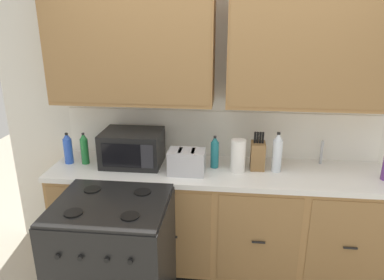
# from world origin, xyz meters

# --- Properties ---
(wall_unit) EXTENTS (3.86, 0.40, 2.50)m
(wall_unit) POSITION_xyz_m (0.00, 0.50, 1.67)
(wall_unit) COLOR silver
(wall_unit) RESTS_ON ground_plane
(counter_run) EXTENTS (2.69, 0.64, 0.94)m
(counter_run) POSITION_xyz_m (0.00, 0.30, 0.48)
(counter_run) COLOR black
(counter_run) RESTS_ON ground_plane
(stove_range) EXTENTS (0.76, 0.68, 0.95)m
(stove_range) POSITION_xyz_m (-0.68, -0.33, 0.47)
(stove_range) COLOR black
(stove_range) RESTS_ON ground_plane
(microwave) EXTENTS (0.48, 0.37, 0.28)m
(microwave) POSITION_xyz_m (-0.70, 0.34, 1.08)
(microwave) COLOR black
(microwave) RESTS_ON counter_run
(toaster) EXTENTS (0.28, 0.18, 0.19)m
(toaster) POSITION_xyz_m (-0.23, 0.20, 1.03)
(toaster) COLOR #B7B7BC
(toaster) RESTS_ON counter_run
(knife_block) EXTENTS (0.11, 0.14, 0.31)m
(knife_block) POSITION_xyz_m (0.32, 0.35, 1.05)
(knife_block) COLOR olive
(knife_block) RESTS_ON counter_run
(sink_faucet) EXTENTS (0.02, 0.02, 0.20)m
(sink_faucet) POSITION_xyz_m (0.85, 0.51, 1.04)
(sink_faucet) COLOR #B2B5BA
(sink_faucet) RESTS_ON counter_run
(paper_towel_roll) EXTENTS (0.12, 0.12, 0.26)m
(paper_towel_roll) POSITION_xyz_m (0.16, 0.28, 1.07)
(paper_towel_roll) COLOR white
(paper_towel_roll) RESTS_ON counter_run
(bottle_teal) EXTENTS (0.07, 0.07, 0.26)m
(bottle_teal) POSITION_xyz_m (-0.02, 0.34, 1.07)
(bottle_teal) COLOR #1E707A
(bottle_teal) RESTS_ON counter_run
(bottle_green) EXTENTS (0.06, 0.06, 0.27)m
(bottle_green) POSITION_xyz_m (-1.09, 0.30, 1.07)
(bottle_green) COLOR #237A38
(bottle_green) RESTS_ON counter_run
(bottle_clear) EXTENTS (0.08, 0.08, 0.32)m
(bottle_clear) POSITION_xyz_m (0.46, 0.31, 1.09)
(bottle_clear) COLOR silver
(bottle_clear) RESTS_ON counter_run
(bottle_blue) EXTENTS (0.07, 0.07, 0.26)m
(bottle_blue) POSITION_xyz_m (-1.23, 0.30, 1.06)
(bottle_blue) COLOR blue
(bottle_blue) RESTS_ON counter_run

